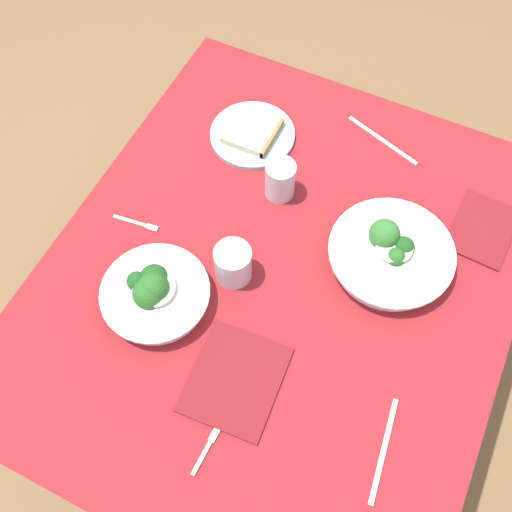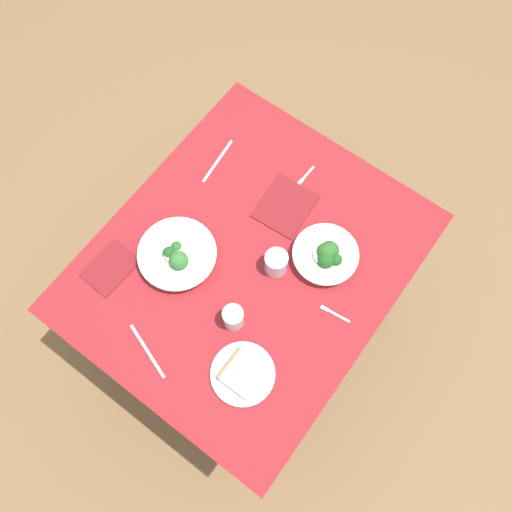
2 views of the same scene
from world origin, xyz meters
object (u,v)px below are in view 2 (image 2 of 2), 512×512
broccoli_bowl_near (177,256)px  napkin_folded_lower (285,206)px  water_glass_center (276,263)px  napkin_folded_upper (110,268)px  fork_by_near_bowl (305,176)px  bread_side_plate (242,373)px  table_knife_left (147,351)px  water_glass_side (233,318)px  broccoli_bowl_far (326,255)px  fork_by_far_bowl (334,313)px  table_knife_right (218,161)px

broccoli_bowl_near → napkin_folded_lower: broccoli_bowl_near is taller
water_glass_center → napkin_folded_upper: 0.57m
fork_by_near_bowl → napkin_folded_lower: bearing=6.5°
broccoli_bowl_near → bread_side_plate: bearing=66.1°
broccoli_bowl_near → table_knife_left: 0.33m
water_glass_side → table_knife_left: 0.30m
broccoli_bowl_far → water_glass_side: same height
bread_side_plate → water_glass_side: (-0.12, -0.13, 0.04)m
water_glass_side → napkin_folded_upper: bearing=-77.2°
broccoli_bowl_far → fork_by_far_bowl: bearing=42.8°
bread_side_plate → water_glass_side: water_glass_side is taller
bread_side_plate → table_knife_right: bread_side_plate is taller
napkin_folded_upper → napkin_folded_lower: bearing=147.9°
water_glass_side → table_knife_left: bearing=-33.7°
bread_side_plate → fork_by_far_bowl: size_ratio=1.90×
broccoli_bowl_near → napkin_folded_lower: size_ratio=1.33×
broccoli_bowl_near → water_glass_side: (0.06, 0.29, 0.02)m
broccoli_bowl_far → napkin_folded_upper: broccoli_bowl_far is taller
broccoli_bowl_far → water_glass_center: 0.17m
table_knife_left → table_knife_right: size_ratio=1.04×
fork_by_near_bowl → table_knife_left: 0.84m
broccoli_bowl_near → napkin_folded_upper: size_ratio=1.55×
water_glass_center → table_knife_right: size_ratio=0.45×
water_glass_center → water_glass_side: water_glass_side is taller
napkin_folded_lower → table_knife_left: bearing=-4.6°
broccoli_bowl_near → fork_by_far_bowl: (-0.16, 0.54, -0.03)m
fork_by_near_bowl → table_knife_left: bearing=-1.1°
broccoli_bowl_near → napkin_folded_upper: (0.17, -0.17, -0.03)m
fork_by_near_bowl → napkin_folded_upper: bearing=-23.9°
broccoli_bowl_far → broccoli_bowl_near: size_ratio=0.84×
fork_by_near_bowl → table_knife_right: size_ratio=0.47×
water_glass_center → napkin_folded_lower: size_ratio=0.44×
water_glass_center → broccoli_bowl_far: bearing=136.6°
broccoli_bowl_near → table_knife_right: bearing=-161.4°
broccoli_bowl_near → table_knife_right: 0.41m
bread_side_plate → table_knife_left: bread_side_plate is taller
table_knife_right → broccoli_bowl_near: bearing=-167.8°
bread_side_plate → fork_by_far_bowl: (-0.34, 0.12, -0.01)m
water_glass_side → fork_by_far_bowl: bearing=131.1°
table_knife_left → napkin_folded_upper: bearing=172.3°
napkin_folded_upper → napkin_folded_lower: same height
table_knife_left → table_knife_right: 0.74m
water_glass_center → fork_by_near_bowl: (-0.35, -0.12, -0.04)m
table_knife_left → table_knife_right: bearing=128.7°
broccoli_bowl_near → fork_by_far_bowl: size_ratio=2.46×
table_knife_right → napkin_folded_upper: bearing=169.8°
broccoli_bowl_near → table_knife_right: broccoli_bowl_near is taller
table_knife_left → table_knife_right: same height
water_glass_center → napkin_folded_upper: water_glass_center is taller
broccoli_bowl_far → water_glass_side: (0.36, -0.12, 0.01)m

